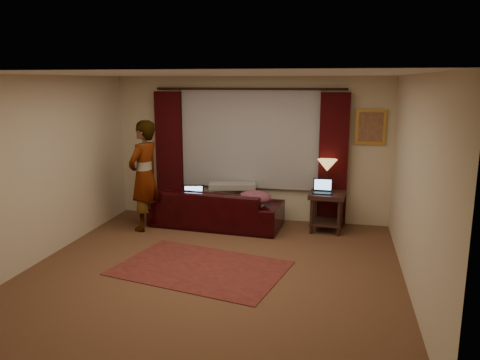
# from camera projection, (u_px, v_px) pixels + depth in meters

# --- Properties ---
(floor) EXTENTS (5.00, 5.00, 0.01)m
(floor) POSITION_uv_depth(u_px,v_px,m) (214.00, 269.00, 6.38)
(floor) COLOR brown
(floor) RESTS_ON ground
(ceiling) EXTENTS (5.00, 5.00, 0.02)m
(ceiling) POSITION_uv_depth(u_px,v_px,m) (212.00, 74.00, 5.84)
(ceiling) COLOR silver
(ceiling) RESTS_ON ground
(wall_back) EXTENTS (5.00, 0.02, 2.60)m
(wall_back) POSITION_uv_depth(u_px,v_px,m) (250.00, 149.00, 8.50)
(wall_back) COLOR beige
(wall_back) RESTS_ON ground
(wall_front) EXTENTS (5.00, 0.02, 2.60)m
(wall_front) POSITION_uv_depth(u_px,v_px,m) (130.00, 237.00, 3.72)
(wall_front) COLOR beige
(wall_front) RESTS_ON ground
(wall_left) EXTENTS (0.02, 5.00, 2.60)m
(wall_left) POSITION_uv_depth(u_px,v_px,m) (43.00, 168.00, 6.63)
(wall_left) COLOR beige
(wall_left) RESTS_ON ground
(wall_right) EXTENTS (0.02, 5.00, 2.60)m
(wall_right) POSITION_uv_depth(u_px,v_px,m) (415.00, 185.00, 5.59)
(wall_right) COLOR beige
(wall_right) RESTS_ON ground
(sheer_curtain) EXTENTS (2.50, 0.05, 1.80)m
(sheer_curtain) POSITION_uv_depth(u_px,v_px,m) (249.00, 139.00, 8.40)
(sheer_curtain) COLOR #A4A4AD
(sheer_curtain) RESTS_ON wall_back
(drape_left) EXTENTS (0.50, 0.14, 2.30)m
(drape_left) POSITION_uv_depth(u_px,v_px,m) (170.00, 154.00, 8.73)
(drape_left) COLOR #310608
(drape_left) RESTS_ON floor
(drape_right) EXTENTS (0.50, 0.14, 2.30)m
(drape_right) POSITION_uv_depth(u_px,v_px,m) (333.00, 159.00, 8.11)
(drape_right) COLOR #310608
(drape_right) RESTS_ON floor
(curtain_rod) EXTENTS (0.04, 0.04, 3.40)m
(curtain_rod) POSITION_uv_depth(u_px,v_px,m) (249.00, 89.00, 8.17)
(curtain_rod) COLOR black
(curtain_rod) RESTS_ON wall_back
(picture_frame) EXTENTS (0.50, 0.04, 0.60)m
(picture_frame) POSITION_uv_depth(u_px,v_px,m) (371.00, 127.00, 7.94)
(picture_frame) COLOR gold
(picture_frame) RESTS_ON wall_back
(sofa) EXTENTS (2.35, 1.16, 0.92)m
(sofa) POSITION_uv_depth(u_px,v_px,m) (216.00, 201.00, 8.20)
(sofa) COLOR black
(sofa) RESTS_ON floor
(throw_blanket) EXTENTS (0.88, 0.50, 0.10)m
(throw_blanket) POSITION_uv_depth(u_px,v_px,m) (232.00, 172.00, 8.30)
(throw_blanket) COLOR #979591
(throw_blanket) RESTS_ON sofa
(clothing_pile) EXTENTS (0.63, 0.53, 0.24)m
(clothing_pile) POSITION_uv_depth(u_px,v_px,m) (255.00, 198.00, 7.87)
(clothing_pile) COLOR brown
(clothing_pile) RESTS_ON sofa
(laptop_sofa) EXTENTS (0.43, 0.45, 0.26)m
(laptop_sofa) POSITION_uv_depth(u_px,v_px,m) (193.00, 194.00, 8.10)
(laptop_sofa) COLOR black
(laptop_sofa) RESTS_ON sofa
(area_rug) EXTENTS (2.49, 1.92, 0.01)m
(area_rug) POSITION_uv_depth(u_px,v_px,m) (201.00, 268.00, 6.40)
(area_rug) COLOR maroon
(area_rug) RESTS_ON floor
(end_table) EXTENTS (0.62, 0.62, 0.67)m
(end_table) POSITION_uv_depth(u_px,v_px,m) (327.00, 212.00, 7.94)
(end_table) COLOR black
(end_table) RESTS_ON floor
(tiffany_lamp) EXTENTS (0.44, 0.44, 0.54)m
(tiffany_lamp) POSITION_uv_depth(u_px,v_px,m) (327.00, 175.00, 8.00)
(tiffany_lamp) COLOR olive
(tiffany_lamp) RESTS_ON end_table
(laptop_table) EXTENTS (0.32, 0.35, 0.23)m
(laptop_table) POSITION_uv_depth(u_px,v_px,m) (322.00, 186.00, 7.81)
(laptop_table) COLOR black
(laptop_table) RESTS_ON end_table
(person) EXTENTS (0.67, 0.67, 1.88)m
(person) POSITION_uv_depth(u_px,v_px,m) (144.00, 176.00, 7.93)
(person) COLOR #979591
(person) RESTS_ON floor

